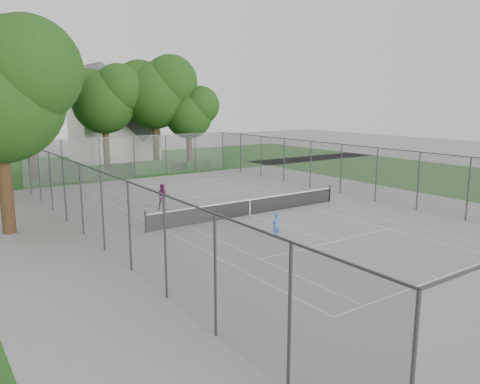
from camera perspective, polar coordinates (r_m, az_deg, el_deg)
ground at (r=26.86m, az=1.22°, el=-2.85°), size 120.00×120.00×0.00m
grass_far at (r=49.95m, az=-16.58°, el=3.15°), size 60.00×20.00×0.00m
grass_right at (r=43.35m, az=25.50°, el=1.40°), size 16.00×40.00×0.00m
court_markings at (r=26.86m, az=1.22°, el=-2.84°), size 11.03×23.83×0.01m
tennis_net at (r=26.74m, az=1.22°, el=-1.79°), size 12.87×0.10×1.10m
perimeter_fence at (r=26.48m, az=1.23°, el=0.96°), size 18.08×34.08×3.52m
tree_far_left at (r=43.54m, az=-24.61°, el=12.63°), size 8.50×7.76×12.22m
tree_far_midleft at (r=47.39m, az=-16.16°, el=11.10°), size 6.95×6.34×9.98m
tree_far_midright at (r=48.34m, az=-10.28°, el=12.17°), size 7.65×6.98×10.99m
tree_far_right at (r=48.15m, az=-6.18°, el=9.80°), size 5.54×5.06×7.97m
hedge_left at (r=40.96m, az=-19.31°, el=2.09°), size 4.19×1.26×1.05m
hedge_mid at (r=43.16m, az=-10.92°, el=2.98°), size 3.53×1.01×1.11m
hedge_right at (r=45.23m, az=-5.29°, el=3.28°), size 2.57×0.94×0.77m
house at (r=53.80m, az=-15.16°, el=8.22°), size 8.31×6.44×10.35m
girl_player at (r=22.54m, az=4.38°, el=-4.03°), size 0.49×0.38×1.19m
woman_player at (r=28.38m, az=-9.34°, el=-0.60°), size 0.93×0.83×1.59m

